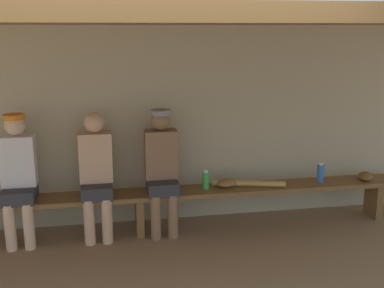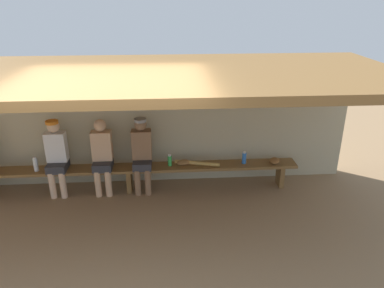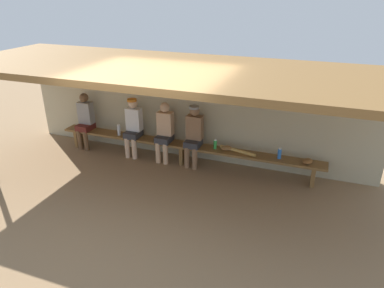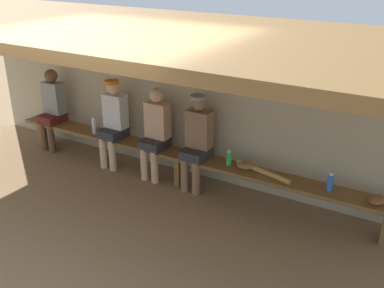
{
  "view_description": "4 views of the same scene",
  "coord_description": "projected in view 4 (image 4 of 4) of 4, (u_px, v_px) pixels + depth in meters",
  "views": [
    {
      "loc": [
        -0.3,
        -3.27,
        2.18
      ],
      "look_at": [
        0.54,
        1.33,
        1.03
      ],
      "focal_mm": 44.56,
      "sensor_mm": 36.0,
      "label": 1
    },
    {
      "loc": [
        0.71,
        -4.33,
        3.34
      ],
      "look_at": [
        1.09,
        1.07,
        1.07
      ],
      "focal_mm": 34.41,
      "sensor_mm": 36.0,
      "label": 2
    },
    {
      "loc": [
        2.62,
        -4.98,
        3.61
      ],
      "look_at": [
        0.38,
        1.1,
        0.71
      ],
      "focal_mm": 33.06,
      "sensor_mm": 36.0,
      "label": 3
    },
    {
      "loc": [
        3.07,
        -3.32,
        3.08
      ],
      "look_at": [
        0.37,
        1.21,
        0.82
      ],
      "focal_mm": 42.25,
      "sensor_mm": 36.0,
      "label": 4
    }
  ],
  "objects": [
    {
      "name": "player_in_white",
      "position": [
        197.0,
        138.0,
        6.09
      ],
      "size": [
        0.34,
        0.42,
        1.34
      ],
      "color": "#333338",
      "rests_on": "ground"
    },
    {
      "name": "baseball_bat",
      "position": [
        263.0,
        172.0,
        5.74
      ],
      "size": [
        0.8,
        0.27,
        0.07
      ],
      "primitive_type": "cylinder",
      "rotation": [
        0.0,
        1.57,
        -0.25
      ],
      "color": "tan",
      "rests_on": "bench"
    },
    {
      "name": "player_in_blue",
      "position": [
        52.0,
        106.0,
        7.39
      ],
      "size": [
        0.34,
        0.42,
        1.34
      ],
      "color": "#591E19",
      "rests_on": "ground"
    },
    {
      "name": "bench",
      "position": [
        182.0,
        158.0,
        6.35
      ],
      "size": [
        6.0,
        0.36,
        0.46
      ],
      "color": "brown",
      "rests_on": "ground"
    },
    {
      "name": "ground_plane",
      "position": [
        112.0,
        237.0,
        5.28
      ],
      "size": [
        24.0,
        24.0,
        0.0
      ],
      "primitive_type": "plane",
      "color": "#8C6D4C"
    },
    {
      "name": "water_bottle_green",
      "position": [
        330.0,
        182.0,
        5.32
      ],
      "size": [
        0.08,
        0.08,
        0.22
      ],
      "color": "blue",
      "rests_on": "bench"
    },
    {
      "name": "baseball_glove_dark_brown",
      "position": [
        246.0,
        166.0,
        5.87
      ],
      "size": [
        0.28,
        0.23,
        0.09
      ],
      "primitive_type": "ellipsoid",
      "rotation": [
        0.0,
        0.0,
        3.45
      ],
      "color": "olive",
      "rests_on": "bench"
    },
    {
      "name": "back_wall",
      "position": [
        198.0,
        102.0,
        6.42
      ],
      "size": [
        8.0,
        0.2,
        2.2
      ],
      "primitive_type": "cube",
      "color": "#B7AD8C",
      "rests_on": "ground"
    },
    {
      "name": "water_bottle_orange",
      "position": [
        94.0,
        126.0,
        6.98
      ],
      "size": [
        0.08,
        0.08,
        0.26
      ],
      "color": "silver",
      "rests_on": "bench"
    },
    {
      "name": "water_bottle_clear",
      "position": [
        229.0,
        158.0,
        5.95
      ],
      "size": [
        0.07,
        0.07,
        0.21
      ],
      "color": "green",
      "rests_on": "bench"
    },
    {
      "name": "player_with_sunglasses",
      "position": [
        113.0,
        119.0,
        6.78
      ],
      "size": [
        0.34,
        0.42,
        1.34
      ],
      "color": "#333338",
      "rests_on": "ground"
    },
    {
      "name": "player_in_red",
      "position": [
        156.0,
        130.0,
        6.42
      ],
      "size": [
        0.34,
        0.42,
        1.34
      ],
      "color": "#333338",
      "rests_on": "ground"
    },
    {
      "name": "dugout_roof",
      "position": [
        139.0,
        32.0,
        4.94
      ],
      "size": [
        8.0,
        2.8,
        0.12
      ],
      "primitive_type": "cube",
      "color": "brown",
      "rests_on": "back_wall"
    },
    {
      "name": "baseball_glove_worn",
      "position": [
        378.0,
        200.0,
        5.06
      ],
      "size": [
        0.26,
        0.29,
        0.09
      ],
      "primitive_type": "ellipsoid",
      "rotation": [
        0.0,
        0.0,
        1.1
      ],
      "color": "brown",
      "rests_on": "bench"
    }
  ]
}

